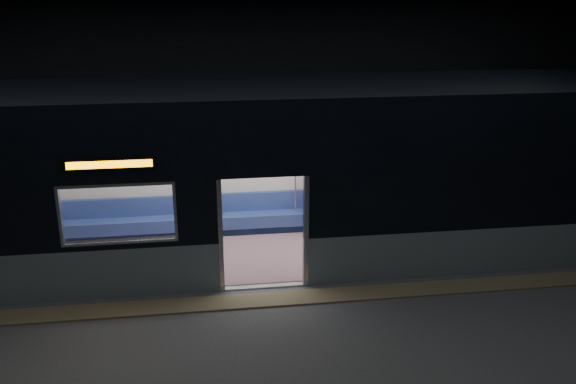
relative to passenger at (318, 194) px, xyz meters
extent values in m
cube|color=#47494C|center=(-1.42, -3.55, -0.84)|extent=(24.00, 14.00, 0.01)
cube|color=black|center=(-1.42, 3.43, 1.67)|extent=(24.00, 0.04, 5.00)
cube|color=#8C7F59|center=(-1.42, -3.00, -0.82)|extent=(22.80, 0.50, 0.03)
cube|color=gray|center=(3.43, -2.49, -0.38)|extent=(8.30, 0.12, 0.90)
cube|color=black|center=(3.43, -2.49, 1.22)|extent=(8.30, 0.12, 2.30)
cube|color=black|center=(-1.42, -2.49, 1.79)|extent=(1.40, 0.12, 1.15)
cube|color=#B7BABC|center=(-2.16, -2.49, 0.19)|extent=(0.08, 0.14, 2.05)
cube|color=#B7BABC|center=(-0.68, -2.49, 0.19)|extent=(0.08, 0.14, 2.05)
cube|color=black|center=(-3.87, -2.57, 1.56)|extent=(1.50, 0.04, 0.18)
cube|color=#FF9D00|center=(-3.87, -2.57, 1.56)|extent=(1.34, 0.03, 0.12)
cube|color=silver|center=(-1.42, 0.39, 0.77)|extent=(18.00, 0.12, 3.20)
cube|color=black|center=(-1.42, -1.05, 2.44)|extent=(18.00, 3.00, 0.15)
cube|color=gray|center=(-1.42, -1.05, -0.81)|extent=(17.76, 2.76, 0.04)
cube|color=silver|center=(-1.42, -1.05, 1.52)|extent=(17.76, 2.76, 0.10)
cube|color=navy|center=(-1.42, 0.07, -0.59)|extent=(11.00, 0.48, 0.41)
cube|color=navy|center=(-1.42, 0.26, -0.18)|extent=(11.00, 0.10, 0.40)
cube|color=#6C4E5A|center=(-4.72, -2.14, -0.59)|extent=(4.40, 0.48, 0.41)
cube|color=#6C4E5A|center=(1.88, -2.14, -0.59)|extent=(4.40, 0.48, 0.41)
cylinder|color=silver|center=(-2.37, -2.18, 0.34)|extent=(0.04, 0.04, 2.26)
cylinder|color=silver|center=(-2.37, 0.08, 0.34)|extent=(0.04, 0.04, 2.26)
cylinder|color=silver|center=(-0.47, -2.18, 0.34)|extent=(0.04, 0.04, 2.26)
cylinder|color=silver|center=(-0.47, 0.08, 0.34)|extent=(0.04, 0.04, 2.26)
cylinder|color=silver|center=(-1.42, 0.03, 1.12)|extent=(11.00, 0.03, 0.03)
cube|color=black|center=(-0.11, -0.17, -0.30)|extent=(0.18, 0.51, 0.17)
cube|color=black|center=(0.11, -0.17, -0.30)|extent=(0.18, 0.51, 0.17)
cylinder|color=black|center=(-0.11, -0.40, -0.58)|extent=(0.12, 0.12, 0.43)
cylinder|color=black|center=(0.11, -0.40, -0.58)|extent=(0.12, 0.12, 0.43)
cube|color=#C7597A|center=(0.00, 0.04, -0.28)|extent=(0.43, 0.24, 0.22)
cylinder|color=#C7597A|center=(0.00, 0.08, 0.10)|extent=(0.45, 0.45, 0.56)
sphere|color=tan|center=(0.00, 0.05, 0.50)|extent=(0.23, 0.23, 0.23)
sphere|color=black|center=(0.00, 0.10, 0.54)|extent=(0.24, 0.24, 0.24)
cube|color=black|center=(-0.05, -0.25, -0.13)|extent=(0.41, 0.38, 0.16)
cube|color=white|center=(2.48, 0.31, 0.65)|extent=(1.03, 0.03, 0.67)
camera|label=1|loc=(-2.37, -12.18, 4.22)|focal=38.00mm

